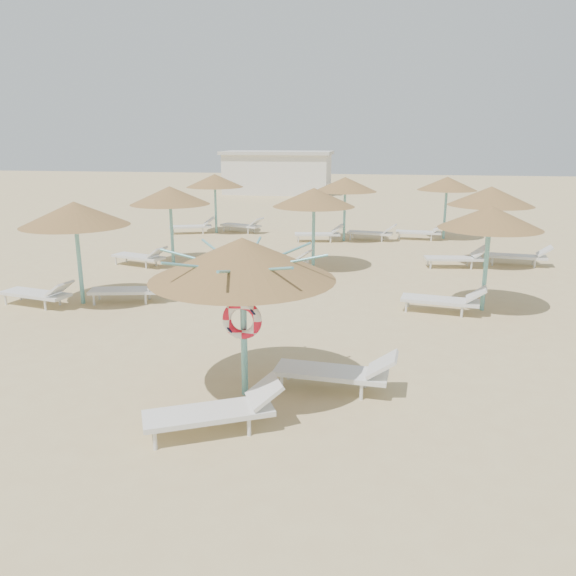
# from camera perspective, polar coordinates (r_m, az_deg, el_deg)

# --- Properties ---
(ground) EXTENTS (120.00, 120.00, 0.00)m
(ground) POSITION_cam_1_polar(r_m,az_deg,el_deg) (10.12, -3.72, -9.98)
(ground) COLOR tan
(ground) RESTS_ON ground
(main_palapa) EXTENTS (3.05, 3.05, 2.73)m
(main_palapa) POSITION_cam_1_polar(r_m,az_deg,el_deg) (9.09, -4.67, 2.90)
(main_palapa) COLOR #67B2B4
(main_palapa) RESTS_ON ground
(lounger_main_a) EXTENTS (2.12, 1.45, 0.75)m
(lounger_main_a) POSITION_cam_1_polar(r_m,az_deg,el_deg) (8.61, -7.14, -12.19)
(lounger_main_a) COLOR silver
(lounger_main_a) RESTS_ON ground
(lounger_main_b) EXTENTS (2.15, 0.80, 0.76)m
(lounger_main_b) POSITION_cam_1_polar(r_m,az_deg,el_deg) (9.85, 5.22, -8.42)
(lounger_main_b) COLOR silver
(lounger_main_b) RESTS_ON ground
(palapa_field) EXTENTS (15.63, 14.37, 2.71)m
(palapa_field) POSITION_cam_1_polar(r_m,az_deg,el_deg) (19.75, 2.85, 9.29)
(palapa_field) COLOR #67B2B4
(palapa_field) RESTS_ON ground
(service_hut) EXTENTS (8.40, 4.40, 3.25)m
(service_hut) POSITION_cam_1_polar(r_m,az_deg,el_deg) (44.75, -1.04, 11.68)
(service_hut) COLOR silver
(service_hut) RESTS_ON ground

